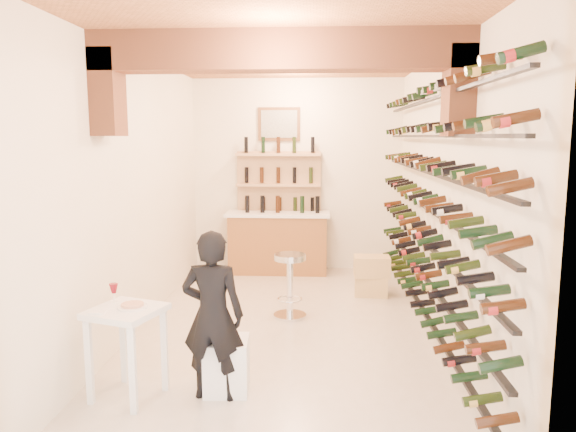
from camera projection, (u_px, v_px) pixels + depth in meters
The scene contains 11 objects.
ground at pixel (287, 328), 6.35m from camera, with size 6.00×6.00×0.00m, color beige.
room_shell at pixel (285, 136), 5.76m from camera, with size 3.52×6.02×3.21m.
wine_rack at pixel (422, 199), 6.04m from camera, with size 0.32×5.70×2.56m.
back_counter at pixel (278, 241), 8.90m from camera, with size 1.70×0.62×1.29m.
back_shelving at pixel (279, 201), 9.05m from camera, with size 1.40×0.31×2.73m.
tasting_table at pixel (126, 324), 4.60m from camera, with size 0.70×0.70×0.97m.
white_stool at pixel (227, 365), 4.77m from camera, with size 0.38×0.38×0.48m, color white.
person at pixel (213, 315), 4.58m from camera, with size 0.54×0.35×1.47m, color black.
chrome_barstool at pixel (290, 281), 6.70m from camera, with size 0.41×0.41×0.80m.
crate_lower at pixel (371, 286), 7.66m from camera, with size 0.46×0.32×0.28m, color tan.
crate_upper at pixel (372, 266), 7.62m from camera, with size 0.50×0.34×0.29m, color tan.
Camera 1 is at (0.36, -6.07, 2.25)m, focal length 33.54 mm.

